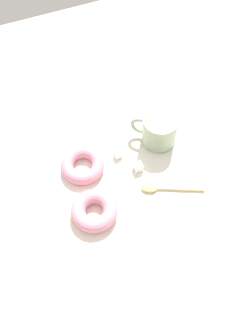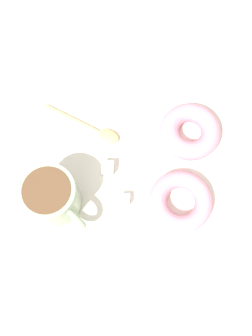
{
  "view_description": "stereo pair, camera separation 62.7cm",
  "coord_description": "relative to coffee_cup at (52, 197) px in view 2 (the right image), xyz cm",
  "views": [
    {
      "loc": [
        18.69,
        42.81,
        74.35
      ],
      "look_at": [
        2.13,
        2.42,
        2.3
      ],
      "focal_mm": 40.0,
      "sensor_mm": 36.0,
      "label": 1
    },
    {
      "loc": [
        3.13,
        -15.81,
        58.27
      ],
      "look_at": [
        2.13,
        2.42,
        2.3
      ],
      "focal_mm": 40.0,
      "sensor_mm": 36.0,
      "label": 2
    }
  ],
  "objects": [
    {
      "name": "donut_far",
      "position": [
        19.39,
        1.01,
        -2.58
      ],
      "size": [
        9.95,
        9.95,
        2.81
      ],
      "primitive_type": "torus",
      "color": "pink",
      "rests_on": "napkin"
    },
    {
      "name": "coffee_cup",
      "position": [
        0.0,
        0.0,
        0.0
      ],
      "size": [
        9.89,
        8.77,
        7.69
      ],
      "color": "#9EB793",
      "rests_on": "napkin"
    },
    {
      "name": "ground_plane",
      "position": [
        8.53,
        3.37,
        -5.28
      ],
      "size": [
        120.0,
        120.0,
        2.0
      ],
      "primitive_type": "cube",
      "color": "beige"
    },
    {
      "name": "napkin",
      "position": [
        10.66,
        5.79,
        -4.13
      ],
      "size": [
        37.52,
        37.52,
        0.3
      ],
      "primitive_type": "cube",
      "rotation": [
        0.0,
        0.0,
        -0.06
      ],
      "color": "white",
      "rests_on": "ground_plane"
    },
    {
      "name": "spoon",
      "position": [
        5.53,
        12.59,
        -3.59
      ],
      "size": [
        13.44,
        7.3,
        0.9
      ],
      "color": "#D8B772",
      "rests_on": "napkin"
    },
    {
      "name": "sugar_cube",
      "position": [
        7.7,
        6.01,
        -3.04
      ],
      "size": [
        1.88,
        1.88,
        1.88
      ],
      "primitive_type": "cube",
      "color": "white",
      "rests_on": "napkin"
    },
    {
      "name": "sugar_cube_extra",
      "position": [
        10.71,
        0.96,
        -3.19
      ],
      "size": [
        1.58,
        1.58,
        1.58
      ],
      "primitive_type": "cube",
      "color": "white",
      "rests_on": "napkin"
    },
    {
      "name": "donut_near_cup",
      "position": [
        20.79,
        12.79,
        -2.39
      ],
      "size": [
        10.03,
        10.03,
        3.18
      ],
      "primitive_type": "torus",
      "color": "pink",
      "rests_on": "napkin"
    }
  ]
}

